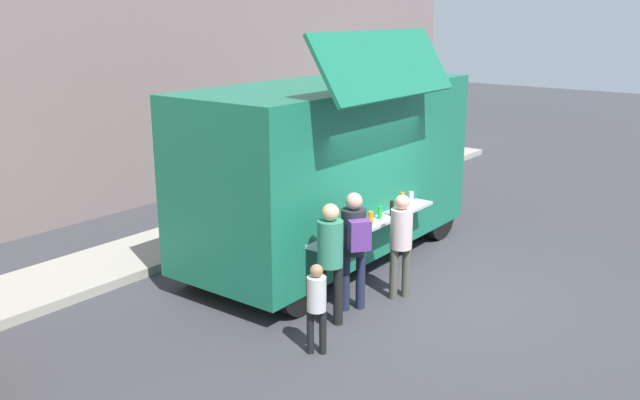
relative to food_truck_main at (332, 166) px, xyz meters
name	(u,v)px	position (x,y,z in m)	size (l,w,h in m)	color
ground_plane	(415,289)	(-0.29, -1.85, -1.65)	(60.00, 60.00, 0.00)	#38383D
curb_strip	(38,289)	(-4.00, 2.62, -1.58)	(28.00, 1.60, 0.15)	#9E998E
food_truck_main	(332,166)	(0.00, 0.00, 0.00)	(5.66, 2.90, 3.92)	#197051
trash_bin	(352,173)	(3.90, 2.32, -1.18)	(0.60, 0.60, 0.95)	#2E5C35
customer_front_ordering	(401,237)	(-0.72, -1.83, -0.69)	(0.33, 0.33, 1.61)	#4B4B40
customer_mid_with_backpack	(354,240)	(-1.52, -1.55, -0.58)	(0.52, 0.56, 1.75)	#1D223A
customer_rear_waiting	(330,253)	(-2.07, -1.54, -0.62)	(0.35, 0.35, 1.72)	black
child_near_queue	(317,301)	(-2.86, -1.93, -0.94)	(0.24, 0.24, 1.20)	black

